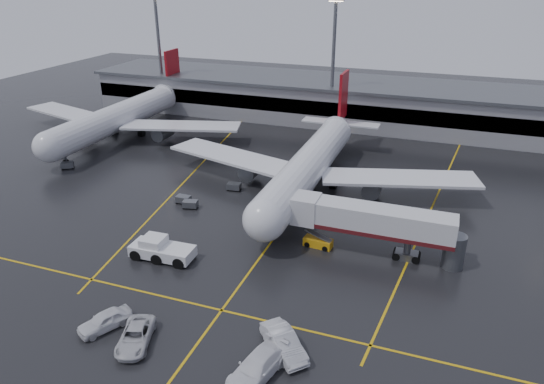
% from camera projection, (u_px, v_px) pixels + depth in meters
% --- Properties ---
extents(ground, '(220.00, 220.00, 0.00)m').
position_uv_depth(ground, '(291.00, 215.00, 68.04)').
color(ground, black).
rests_on(ground, ground).
extents(apron_line_centre, '(0.25, 90.00, 0.02)m').
position_uv_depth(apron_line_centre, '(291.00, 215.00, 68.03)').
color(apron_line_centre, gold).
rests_on(apron_line_centre, ground).
extents(apron_line_stop, '(60.00, 0.25, 0.02)m').
position_uv_depth(apron_line_stop, '(222.00, 310.00, 49.19)').
color(apron_line_stop, gold).
rests_on(apron_line_stop, ground).
extents(apron_line_left, '(9.99, 69.35, 0.02)m').
position_uv_depth(apron_line_left, '(195.00, 171.00, 82.83)').
color(apron_line_left, gold).
rests_on(apron_line_left, ground).
extents(apron_line_right, '(7.57, 69.64, 0.02)m').
position_uv_depth(apron_line_right, '(433.00, 205.00, 70.98)').
color(apron_line_right, gold).
rests_on(apron_line_right, ground).
extents(terminal, '(122.00, 19.00, 8.60)m').
position_uv_depth(terminal, '(360.00, 102.00, 107.31)').
color(terminal, gray).
rests_on(terminal, ground).
extents(light_mast_left, '(3.00, 1.20, 25.45)m').
position_uv_depth(light_mast_left, '(159.00, 47.00, 112.08)').
color(light_mast_left, '#595B60').
rests_on(light_mast_left, ground).
extents(light_mast_mid, '(3.00, 1.20, 25.45)m').
position_uv_depth(light_mast_mid, '(333.00, 57.00, 99.61)').
color(light_mast_mid, '#595B60').
rests_on(light_mast_mid, ground).
extents(main_airliner, '(48.80, 45.60, 14.10)m').
position_uv_depth(main_airliner, '(311.00, 162.00, 74.61)').
color(main_airliner, silver).
rests_on(main_airliner, ground).
extents(second_airliner, '(48.80, 45.60, 14.10)m').
position_uv_depth(second_airliner, '(122.00, 116.00, 97.98)').
color(second_airliner, silver).
rests_on(second_airliner, ground).
extents(jet_bridge, '(19.90, 3.40, 6.05)m').
position_uv_depth(jet_bridge, '(373.00, 223.00, 57.58)').
color(jet_bridge, silver).
rests_on(jet_bridge, ground).
extents(pushback_tractor, '(7.50, 3.39, 2.65)m').
position_uv_depth(pushback_tractor, '(161.00, 250.00, 57.68)').
color(pushback_tractor, white).
rests_on(pushback_tractor, ground).
extents(belt_loader, '(3.56, 1.91, 2.17)m').
position_uv_depth(belt_loader, '(318.00, 242.00, 60.26)').
color(belt_loader, orange).
rests_on(belt_loader, ground).
extents(service_van_a, '(4.28, 6.21, 1.58)m').
position_uv_depth(service_van_a, '(135.00, 336.00, 44.57)').
color(service_van_a, silver).
rests_on(service_van_a, ground).
extents(service_van_b, '(4.13, 7.00, 1.90)m').
position_uv_depth(service_van_b, '(257.00, 367.00, 40.96)').
color(service_van_b, white).
rests_on(service_van_b, ground).
extents(service_van_c, '(5.64, 5.57, 1.94)m').
position_uv_depth(service_van_c, '(284.00, 342.00, 43.58)').
color(service_van_c, silver).
rests_on(service_van_c, ground).
extents(service_van_d, '(4.18, 5.39, 1.72)m').
position_uv_depth(service_van_d, '(105.00, 321.00, 46.45)').
color(service_van_d, white).
rests_on(service_van_d, ground).
extents(baggage_cart_a, '(2.23, 1.69, 1.12)m').
position_uv_depth(baggage_cart_a, '(190.00, 204.00, 69.82)').
color(baggage_cart_a, '#595B60').
rests_on(baggage_cart_a, ground).
extents(baggage_cart_b, '(2.02, 1.33, 1.12)m').
position_uv_depth(baggage_cart_b, '(183.00, 199.00, 71.25)').
color(baggage_cart_b, '#595B60').
rests_on(baggage_cart_b, ground).
extents(baggage_cart_c, '(2.14, 1.53, 1.12)m').
position_uv_depth(baggage_cart_c, '(234.00, 186.00, 75.43)').
color(baggage_cart_c, '#595B60').
rests_on(baggage_cart_c, ground).
extents(baggage_cart_d, '(2.22, 1.68, 1.12)m').
position_uv_depth(baggage_cart_d, '(58.00, 151.00, 90.06)').
color(baggage_cart_d, '#595B60').
rests_on(baggage_cart_d, ground).
extents(baggage_cart_e, '(2.39, 2.19, 1.12)m').
position_uv_depth(baggage_cart_e, '(67.00, 165.00, 83.53)').
color(baggage_cart_e, '#595B60').
rests_on(baggage_cart_e, ground).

